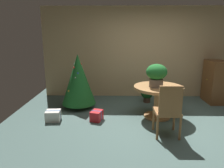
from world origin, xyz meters
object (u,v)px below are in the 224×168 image
object	(u,v)px
wooden_chair_near	(168,109)
gift_box_red	(97,116)
round_dining_table	(158,94)
potted_plant	(147,93)
flower_vase	(157,74)
gift_box_cream	(53,116)
wooden_cabinet	(215,82)
holiday_tree	(78,79)

from	to	relation	value
wooden_chair_near	gift_box_red	world-z (taller)	wooden_chair_near
round_dining_table	potted_plant	distance (m)	1.09
flower_vase	potted_plant	distance (m)	1.34
round_dining_table	wooden_chair_near	bearing A→B (deg)	-90.00
round_dining_table	gift_box_cream	xyz separation A→B (m)	(-2.29, -0.25, -0.42)
gift_box_cream	wooden_cabinet	bearing A→B (deg)	18.82
holiday_tree	gift_box_red	size ratio (longest dim) A/B	4.05
gift_box_red	potted_plant	xyz separation A→B (m)	(1.27, 1.27, 0.15)
round_dining_table	wooden_chair_near	size ratio (longest dim) A/B	1.09
wooden_cabinet	gift_box_red	bearing A→B (deg)	-156.52
wooden_cabinet	wooden_chair_near	bearing A→B (deg)	-130.36
wooden_chair_near	potted_plant	world-z (taller)	wooden_chair_near
round_dining_table	gift_box_cream	distance (m)	2.34
round_dining_table	wooden_cabinet	distance (m)	2.10
gift_box_cream	wooden_chair_near	bearing A→B (deg)	-16.85
gift_box_cream	wooden_cabinet	size ratio (longest dim) A/B	0.28
round_dining_table	flower_vase	distance (m)	0.48
gift_box_red	wooden_cabinet	xyz separation A→B (m)	(3.12, 1.35, 0.46)
round_dining_table	flower_vase	world-z (taller)	flower_vase
holiday_tree	potted_plant	bearing A→B (deg)	13.54
gift_box_red	round_dining_table	bearing A→B (deg)	9.27
flower_vase	wooden_chair_near	size ratio (longest dim) A/B	0.51
wooden_chair_near	wooden_cabinet	distance (m)	2.73
gift_box_red	wooden_cabinet	bearing A→B (deg)	23.48
round_dining_table	gift_box_red	size ratio (longest dim) A/B	3.21
wooden_chair_near	gift_box_red	distance (m)	1.59
flower_vase	gift_box_red	distance (m)	1.57
gift_box_cream	gift_box_red	bearing A→B (deg)	1.77
holiday_tree	gift_box_red	world-z (taller)	holiday_tree
holiday_tree	wooden_cabinet	bearing A→B (deg)	8.07
wooden_chair_near	holiday_tree	distance (m)	2.45
wooden_cabinet	potted_plant	bearing A→B (deg)	-177.38
holiday_tree	gift_box_red	bearing A→B (deg)	-57.91
flower_vase	wooden_cabinet	distance (m)	2.23
holiday_tree	round_dining_table	bearing A→B (deg)	-18.20
wooden_chair_near	gift_box_cream	world-z (taller)	wooden_chair_near
potted_plant	wooden_chair_near	bearing A→B (deg)	-87.54
round_dining_table	gift_box_red	distance (m)	1.44
wooden_chair_near	gift_box_cream	size ratio (longest dim) A/B	3.03
flower_vase	potted_plant	bearing A→B (deg)	90.81
flower_vase	holiday_tree	xyz separation A→B (m)	(-1.81, 0.68, -0.27)
gift_box_cream	potted_plant	world-z (taller)	potted_plant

